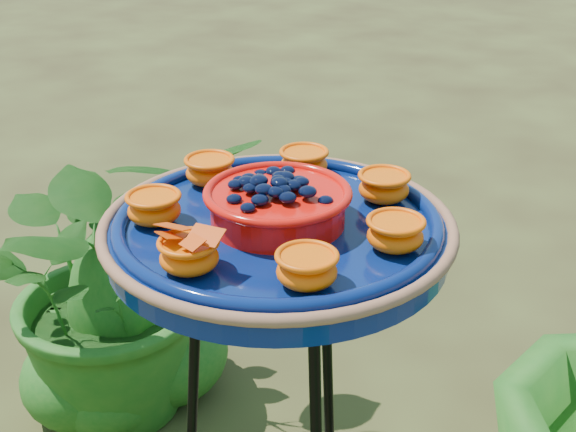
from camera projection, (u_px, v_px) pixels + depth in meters
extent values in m
torus|color=black|center=(278.00, 258.00, 1.19)|extent=(0.31, 0.31, 0.02)
cylinder|color=#061850|center=(278.00, 236.00, 1.18)|extent=(0.55, 0.55, 0.04)
torus|color=#8E6140|center=(278.00, 224.00, 1.17)|extent=(0.52, 0.52, 0.02)
torus|color=#061850|center=(278.00, 222.00, 1.17)|extent=(0.48, 0.48, 0.02)
cylinder|color=red|center=(278.00, 208.00, 1.16)|extent=(0.22, 0.22, 0.05)
torus|color=red|center=(278.00, 193.00, 1.15)|extent=(0.22, 0.22, 0.01)
ellipsoid|color=black|center=(278.00, 188.00, 1.14)|extent=(0.17, 0.17, 0.04)
ellipsoid|color=#E63602|center=(395.00, 236.00, 1.09)|extent=(0.08, 0.08, 0.04)
cylinder|color=#E25204|center=(396.00, 224.00, 1.08)|extent=(0.07, 0.07, 0.01)
ellipsoid|color=#E63602|center=(384.00, 189.00, 1.23)|extent=(0.08, 0.08, 0.04)
cylinder|color=#E25204|center=(384.00, 178.00, 1.22)|extent=(0.07, 0.07, 0.01)
ellipsoid|color=#E63602|center=(304.00, 165.00, 1.32)|extent=(0.08, 0.08, 0.04)
cylinder|color=#E25204|center=(304.00, 154.00, 1.31)|extent=(0.07, 0.07, 0.01)
ellipsoid|color=#E63602|center=(210.00, 173.00, 1.29)|extent=(0.08, 0.08, 0.04)
cylinder|color=#E25204|center=(209.00, 162.00, 1.28)|extent=(0.07, 0.07, 0.01)
ellipsoid|color=#E63602|center=(154.00, 211.00, 1.16)|extent=(0.08, 0.08, 0.04)
cylinder|color=#E25204|center=(153.00, 198.00, 1.15)|extent=(0.07, 0.07, 0.01)
ellipsoid|color=#E63602|center=(189.00, 258.00, 1.04)|extent=(0.08, 0.08, 0.04)
cylinder|color=#E25204|center=(188.00, 245.00, 1.03)|extent=(0.07, 0.07, 0.01)
ellipsoid|color=#E63602|center=(307.00, 272.00, 1.00)|extent=(0.08, 0.08, 0.04)
cylinder|color=#E25204|center=(307.00, 258.00, 0.99)|extent=(0.07, 0.07, 0.01)
cylinder|color=black|center=(188.00, 237.00, 1.02)|extent=(0.01, 0.03, 0.00)
cube|color=#FF3C05|center=(174.00, 227.00, 1.03)|extent=(0.05, 0.04, 0.01)
cube|color=#FF3C05|center=(205.00, 235.00, 1.01)|extent=(0.05, 0.04, 0.01)
imported|color=#185316|center=(115.00, 272.00, 2.22)|extent=(0.99, 1.03, 0.88)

